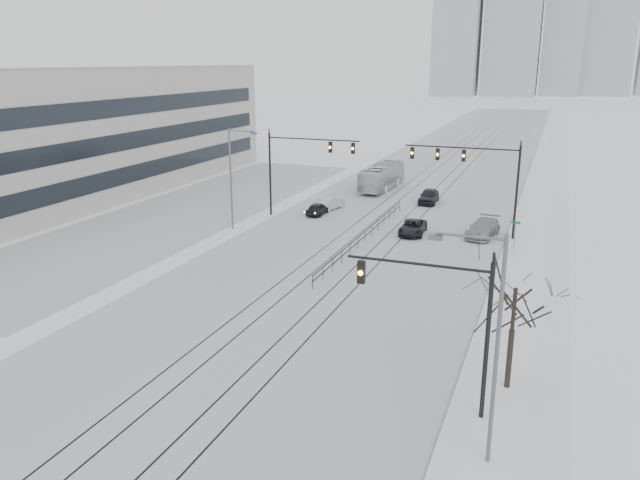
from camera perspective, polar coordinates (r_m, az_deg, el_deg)
The scene contains 22 objects.
ground at distance 27.33m, azimuth -15.33°, elevation -16.91°, with size 500.00×500.00×0.00m, color white.
road at distance 80.75m, azimuth 10.36°, elevation 5.39°, with size 22.00×260.00×0.02m, color silver.
sidewalk_east at distance 79.47m, azimuth 19.98°, elevation 4.56°, with size 5.00×260.00×0.16m, color white.
curb at distance 79.53m, azimuth 18.22°, elevation 4.72°, with size 0.10×260.00×0.12m, color gray.
parking_strip at distance 64.90m, azimuth -11.69°, elevation 2.73°, with size 14.00×60.00×0.03m, color silver.
tram_rails at distance 61.61m, azimuth 6.84°, elevation 2.25°, with size 5.30×180.00×0.01m.
office_building at distance 74.91m, azimuth -23.85°, elevation 8.94°, with size 20.20×62.20×14.11m.
skyline at distance 292.33m, azimuth 20.07°, elevation 18.30°, with size 96.00×48.00×72.00m.
traffic_mast_near at distance 26.37m, azimuth 11.68°, elevation -6.70°, with size 6.10×0.37×7.00m.
traffic_mast_ne at distance 54.20m, azimuth 14.14°, elevation 6.18°, with size 9.60×0.37×8.00m.
traffic_mast_nw at distance 59.43m, azimuth -2.00°, elevation 7.31°, with size 9.10×0.37×8.00m.
street_light_east at distance 23.18m, azimuth 15.23°, elevation -8.48°, with size 2.73×0.25×9.00m.
street_light_west at distance 55.74m, azimuth -7.91°, elevation 6.20°, with size 2.73×0.25×9.00m.
bare_tree at distance 28.97m, azimuth 17.39°, elevation -5.17°, with size 4.40×4.40×6.10m.
median_fence at distance 52.15m, azimuth 4.15°, elevation 0.35°, with size 0.06×24.00×1.00m.
street_sign at distance 51.85m, azimuth 17.41°, elevation 0.79°, with size 0.70×0.06×2.40m.
sedan_sb_inner at distance 61.33m, azimuth -0.20°, elevation 2.87°, with size 1.44×3.58×1.22m, color black.
sedan_sb_outer at distance 63.59m, azimuth 0.94°, elevation 3.38°, with size 1.36×3.89×1.28m, color #B6B9BE.
sedan_nb_front at distance 54.98m, azimuth 8.48°, elevation 1.14°, with size 2.03×4.41×1.22m, color black.
sedan_nb_right at distance 55.38m, azimuth 14.67°, elevation 1.03°, with size 2.07×5.10×1.48m, color gray.
sedan_nb_far at distance 67.38m, azimuth 9.92°, elevation 3.97°, with size 1.80×4.48×1.53m, color black.
box_truck at distance 73.97m, azimuth 5.69°, elevation 5.74°, with size 2.43×10.41×2.90m, color silver.
Camera 1 is at (14.31, -18.12, 14.62)m, focal length 35.00 mm.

